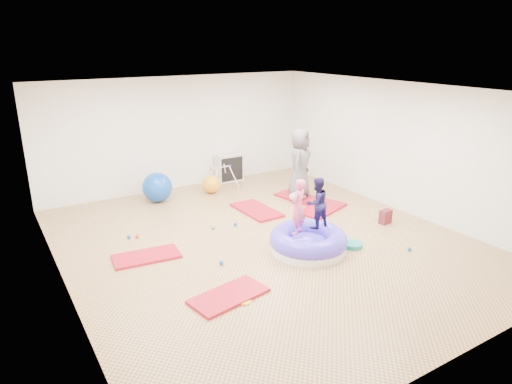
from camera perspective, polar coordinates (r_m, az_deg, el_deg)
room at (r=8.18m, az=1.11°, el=2.76°), size 7.01×8.01×2.81m
gym_mat_front_left at (r=6.91m, az=-3.41°, el=-12.83°), size 1.24×0.77×0.05m
gym_mat_mid_left at (r=8.26m, az=-13.53°, el=-7.84°), size 1.20×0.69×0.05m
gym_mat_center_back at (r=10.13m, az=0.07°, el=-2.28°), size 0.68×1.30×0.05m
gym_mat_right at (r=10.33m, az=8.29°, el=-2.07°), size 1.35×0.98×0.05m
gym_mat_rear_right at (r=10.99m, az=5.44°, el=-0.70°), size 0.82×1.26×0.05m
inflatable_cushion at (r=8.29m, az=6.55°, el=-6.20°), size 1.40×1.40×0.44m
child_pink at (r=7.96m, az=5.30°, el=-1.50°), size 0.44×0.38×1.00m
child_navy at (r=8.26m, az=7.62°, el=-1.04°), size 0.47×0.38×0.95m
adult_caregiver at (r=10.80m, az=5.50°, el=3.61°), size 0.94×0.90×1.63m
infant at (r=10.68m, az=5.06°, el=-0.55°), size 0.34×0.34×0.20m
ball_pit_balls at (r=8.98m, az=-2.98°, el=-5.01°), size 4.21×3.82×0.07m
exercise_ball_blue at (r=10.90m, az=-12.23°, el=0.59°), size 0.70×0.70×0.70m
exercise_ball_orange at (r=11.35m, az=-5.60°, el=0.97°), size 0.45×0.45×0.45m
infant_play_gym at (r=11.69m, az=-4.42°, el=2.31°), size 0.73×0.69×0.56m
cube_shelf at (r=12.24m, az=-3.38°, el=3.04°), size 0.74×0.36×0.74m
balance_disc at (r=8.61m, az=12.02°, el=-6.48°), size 0.35×0.35×0.08m
backpack at (r=9.81m, az=15.88°, el=-2.99°), size 0.27×0.18×0.29m
yellow_toy at (r=6.78m, az=-1.40°, el=-13.57°), size 0.18×0.18×0.03m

